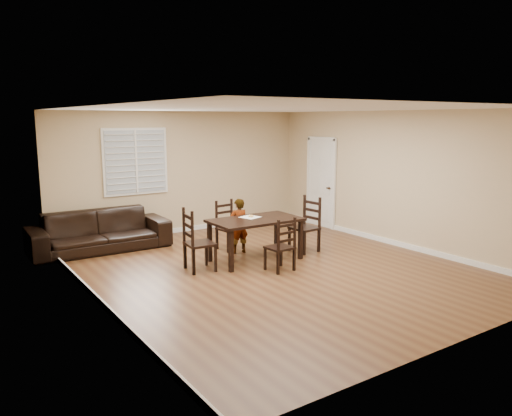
# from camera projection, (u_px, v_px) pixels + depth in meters

# --- Properties ---
(ground) EXTENTS (7.00, 7.00, 0.00)m
(ground) POSITION_uv_depth(u_px,v_px,m) (274.00, 269.00, 8.55)
(ground) COLOR brown
(ground) RESTS_ON ground
(room) EXTENTS (6.04, 7.04, 2.72)m
(room) POSITION_uv_depth(u_px,v_px,m) (270.00, 163.00, 8.40)
(room) COLOR tan
(room) RESTS_ON ground
(dining_table) EXTENTS (1.64, 0.94, 0.76)m
(dining_table) POSITION_uv_depth(u_px,v_px,m) (256.00, 224.00, 8.96)
(dining_table) COLOR black
(dining_table) RESTS_ON ground
(chair_near) EXTENTS (0.48, 0.46, 0.97)m
(chair_near) POSITION_uv_depth(u_px,v_px,m) (226.00, 226.00, 9.85)
(chair_near) COLOR black
(chair_near) RESTS_ON ground
(chair_far) EXTENTS (0.44, 0.42, 0.92)m
(chair_far) POSITION_uv_depth(u_px,v_px,m) (284.00, 248.00, 8.31)
(chair_far) COLOR black
(chair_far) RESTS_ON ground
(chair_left) EXTENTS (0.50, 0.53, 1.07)m
(chair_left) POSITION_uv_depth(u_px,v_px,m) (193.00, 243.00, 8.34)
(chair_left) COLOR black
(chair_left) RESTS_ON ground
(chair_right) EXTENTS (0.49, 0.51, 1.06)m
(chair_right) POSITION_uv_depth(u_px,v_px,m) (309.00, 226.00, 9.68)
(chair_right) COLOR black
(chair_right) RESTS_ON ground
(child) EXTENTS (0.41, 0.30, 1.05)m
(child) POSITION_uv_depth(u_px,v_px,m) (239.00, 226.00, 9.48)
(child) COLOR gray
(child) RESTS_ON ground
(napkin) EXTENTS (0.38, 0.38, 0.00)m
(napkin) POSITION_uv_depth(u_px,v_px,m) (250.00, 217.00, 9.10)
(napkin) COLOR beige
(napkin) RESTS_ON dining_table
(donut) EXTENTS (0.10, 0.10, 0.04)m
(donut) POSITION_uv_depth(u_px,v_px,m) (251.00, 216.00, 9.11)
(donut) COLOR #BE8D44
(donut) RESTS_ON napkin
(sofa) EXTENTS (2.64, 1.07, 0.76)m
(sofa) POSITION_uv_depth(u_px,v_px,m) (100.00, 231.00, 9.70)
(sofa) COLOR black
(sofa) RESTS_ON ground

